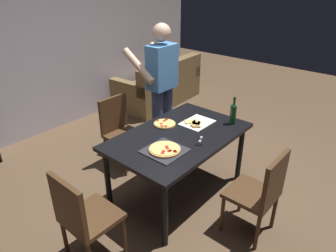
{
  "coord_description": "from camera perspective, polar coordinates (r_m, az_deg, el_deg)",
  "views": [
    {
      "loc": [
        -2.21,
        -1.75,
        2.26
      ],
      "look_at": [
        0.0,
        0.15,
        0.8
      ],
      "focal_mm": 32.56,
      "sensor_mm": 36.0,
      "label": 1
    }
  ],
  "objects": [
    {
      "name": "chair_far_side",
      "position": [
        3.91,
        -9.01,
        -0.3
      ],
      "size": [
        0.42,
        0.42,
        0.9
      ],
      "color": "#472D19",
      "rests_on": "ground_plane"
    },
    {
      "name": "wine_bottle",
      "position": [
        3.45,
        12.09,
        2.24
      ],
      "size": [
        0.07,
        0.07,
        0.32
      ],
      "color": "#194723",
      "rests_on": "dining_table"
    },
    {
      "name": "person_serving_pizza",
      "position": [
        3.92,
        -1.27,
        7.86
      ],
      "size": [
        0.55,
        0.54,
        1.75
      ],
      "color": "#38476B",
      "rests_on": "ground_plane"
    },
    {
      "name": "dining_table",
      "position": [
        3.23,
        2.01,
        -2.79
      ],
      "size": [
        1.51,
        0.95,
        0.75
      ],
      "color": "black",
      "rests_on": "ground_plane"
    },
    {
      "name": "chair_left_end",
      "position": [
        2.66,
        -15.79,
        -15.76
      ],
      "size": [
        0.42,
        0.42,
        0.9
      ],
      "color": "#472D19",
      "rests_on": "ground_plane"
    },
    {
      "name": "back_wall",
      "position": [
        4.96,
        -22.76,
        14.65
      ],
      "size": [
        6.4,
        0.1,
        2.8
      ],
      "primitive_type": "cube",
      "color": "#BCB7C6",
      "rests_on": "ground_plane"
    },
    {
      "name": "pizza_slices_on_towel",
      "position": [
        3.43,
        5.27,
        0.55
      ],
      "size": [
        0.36,
        0.28,
        0.03
      ],
      "color": "white",
      "rests_on": "dining_table"
    },
    {
      "name": "pepperoni_pizza_on_tray",
      "position": [
        2.9,
        -0.62,
        -4.47
      ],
      "size": [
        0.36,
        0.36,
        0.04
      ],
      "color": "#2D2D33",
      "rests_on": "dining_table"
    },
    {
      "name": "kitchen_scissors",
      "position": [
        3.05,
        5.9,
        -3.09
      ],
      "size": [
        0.2,
        0.13,
        0.01
      ],
      "color": "silver",
      "rests_on": "dining_table"
    },
    {
      "name": "ground_plane",
      "position": [
        3.61,
        1.84,
        -12.13
      ],
      "size": [
        12.0,
        12.0,
        0.0
      ],
      "primitive_type": "plane",
      "color": "brown"
    },
    {
      "name": "chair_near_camera",
      "position": [
        2.92,
        17.03,
        -11.48
      ],
      "size": [
        0.42,
        0.42,
        0.9
      ],
      "color": "#472D19",
      "rests_on": "ground_plane"
    },
    {
      "name": "second_pizza_plain",
      "position": [
        3.39,
        -0.64,
        0.43
      ],
      "size": [
        0.24,
        0.24,
        0.03
      ],
      "color": "tan",
      "rests_on": "dining_table"
    },
    {
      "name": "couch",
      "position": [
        5.89,
        -1.44,
        7.22
      ],
      "size": [
        1.75,
        0.96,
        0.85
      ],
      "color": "brown",
      "rests_on": "ground_plane"
    }
  ]
}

